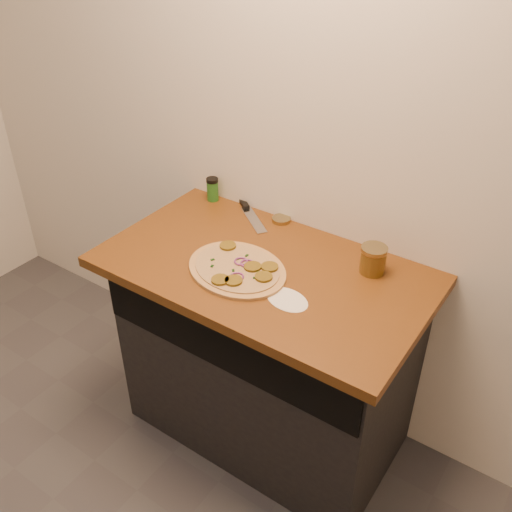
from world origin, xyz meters
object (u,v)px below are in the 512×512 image
Objects in this scene: spice_shaker at (213,189)px; salsa_jar at (373,259)px; chefs_knife at (248,210)px; pizza at (238,269)px.

salsa_jar is at bearing -7.45° from spice_shaker.
salsa_jar and spice_shaker have the same top height.
spice_shaker is (-0.18, -0.00, 0.05)m from chefs_knife.
salsa_jar is 0.99× the size of spice_shaker.
pizza is 4.45× the size of spice_shaker.
salsa_jar is (0.40, 0.27, 0.04)m from pizza.
chefs_knife is 2.72× the size of salsa_jar.
salsa_jar is (0.62, -0.11, 0.05)m from chefs_knife.
chefs_knife is at bearing 120.46° from pizza.
spice_shaker is (-0.80, 0.10, 0.00)m from salsa_jar.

